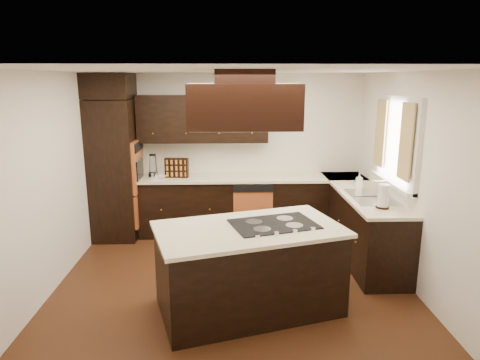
# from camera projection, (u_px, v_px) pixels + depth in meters

# --- Properties ---
(floor) EXTENTS (4.20, 4.20, 0.02)m
(floor) POSITION_uv_depth(u_px,v_px,m) (233.00, 285.00, 5.15)
(floor) COLOR #562F17
(floor) RESTS_ON ground
(ceiling) EXTENTS (4.20, 4.20, 0.02)m
(ceiling) POSITION_uv_depth(u_px,v_px,m) (232.00, 69.00, 4.57)
(ceiling) COLOR white
(ceiling) RESTS_ON ground
(wall_back) EXTENTS (4.20, 0.02, 2.50)m
(wall_back) POSITION_uv_depth(u_px,v_px,m) (231.00, 152.00, 6.91)
(wall_back) COLOR #EDE5CF
(wall_back) RESTS_ON ground
(wall_front) EXTENTS (4.20, 0.02, 2.50)m
(wall_front) POSITION_uv_depth(u_px,v_px,m) (238.00, 261.00, 2.81)
(wall_front) COLOR #EDE5CF
(wall_front) RESTS_ON ground
(wall_left) EXTENTS (0.02, 4.20, 2.50)m
(wall_left) POSITION_uv_depth(u_px,v_px,m) (45.00, 185.00, 4.79)
(wall_left) COLOR #EDE5CF
(wall_left) RESTS_ON ground
(wall_right) EXTENTS (0.02, 4.20, 2.50)m
(wall_right) POSITION_uv_depth(u_px,v_px,m) (416.00, 182.00, 4.93)
(wall_right) COLOR #EDE5CF
(wall_right) RESTS_ON ground
(oven_column) EXTENTS (0.65, 0.75, 2.12)m
(oven_column) POSITION_uv_depth(u_px,v_px,m) (115.00, 170.00, 6.51)
(oven_column) COLOR black
(oven_column) RESTS_ON floor
(wall_oven_face) EXTENTS (0.05, 0.62, 0.78)m
(wall_oven_face) POSITION_uv_depth(u_px,v_px,m) (138.00, 166.00, 6.50)
(wall_oven_face) COLOR #CE6530
(wall_oven_face) RESTS_ON oven_column
(base_cabinets_back) EXTENTS (2.93, 0.60, 0.88)m
(base_cabinets_back) POSITION_uv_depth(u_px,v_px,m) (233.00, 206.00, 6.80)
(base_cabinets_back) COLOR black
(base_cabinets_back) RESTS_ON floor
(base_cabinets_right) EXTENTS (0.60, 2.40, 0.88)m
(base_cabinets_right) POSITION_uv_depth(u_px,v_px,m) (361.00, 223.00, 5.98)
(base_cabinets_right) COLOR black
(base_cabinets_right) RESTS_ON floor
(countertop_back) EXTENTS (2.93, 0.63, 0.04)m
(countertop_back) POSITION_uv_depth(u_px,v_px,m) (233.00, 178.00, 6.68)
(countertop_back) COLOR #F0E9BF
(countertop_back) RESTS_ON base_cabinets_back
(countertop_right) EXTENTS (0.63, 2.40, 0.04)m
(countertop_right) POSITION_uv_depth(u_px,v_px,m) (362.00, 192.00, 5.87)
(countertop_right) COLOR #F0E9BF
(countertop_right) RESTS_ON base_cabinets_right
(upper_cabinets) EXTENTS (2.00, 0.34, 0.72)m
(upper_cabinets) POSITION_uv_depth(u_px,v_px,m) (203.00, 119.00, 6.59)
(upper_cabinets) COLOR black
(upper_cabinets) RESTS_ON wall_back
(dishwasher_front) EXTENTS (0.60, 0.05, 0.72)m
(dishwasher_front) POSITION_uv_depth(u_px,v_px,m) (253.00, 214.00, 6.53)
(dishwasher_front) COLOR #CE6530
(dishwasher_front) RESTS_ON floor
(window_frame) EXTENTS (0.06, 1.32, 1.12)m
(window_frame) POSITION_uv_depth(u_px,v_px,m) (397.00, 141.00, 5.37)
(window_frame) COLOR white
(window_frame) RESTS_ON wall_right
(window_pane) EXTENTS (0.00, 1.20, 1.00)m
(window_pane) POSITION_uv_depth(u_px,v_px,m) (399.00, 141.00, 5.37)
(window_pane) COLOR white
(window_pane) RESTS_ON wall_right
(curtain_left) EXTENTS (0.02, 0.34, 0.90)m
(curtain_left) POSITION_uv_depth(u_px,v_px,m) (406.00, 142.00, 4.94)
(curtain_left) COLOR beige
(curtain_left) RESTS_ON wall_right
(curtain_right) EXTENTS (0.02, 0.34, 0.90)m
(curtain_right) POSITION_uv_depth(u_px,v_px,m) (380.00, 133.00, 5.76)
(curtain_right) COLOR beige
(curtain_right) RESTS_ON wall_right
(sink_rim) EXTENTS (0.52, 0.84, 0.01)m
(sink_rim) POSITION_uv_depth(u_px,v_px,m) (371.00, 197.00, 5.53)
(sink_rim) COLOR silver
(sink_rim) RESTS_ON countertop_right
(island) EXTENTS (2.04, 1.48, 0.88)m
(island) POSITION_uv_depth(u_px,v_px,m) (249.00, 270.00, 4.52)
(island) COLOR black
(island) RESTS_ON floor
(island_top) EXTENTS (2.13, 1.57, 0.04)m
(island_top) POSITION_uv_depth(u_px,v_px,m) (249.00, 229.00, 4.41)
(island_top) COLOR #F0E9BF
(island_top) RESTS_ON island
(cooktop) EXTENTS (1.00, 0.80, 0.01)m
(cooktop) POSITION_uv_depth(u_px,v_px,m) (274.00, 224.00, 4.49)
(cooktop) COLOR black
(cooktop) RESTS_ON island_top
(range_hood) EXTENTS (1.05, 0.72, 0.42)m
(range_hood) POSITION_uv_depth(u_px,v_px,m) (244.00, 106.00, 4.12)
(range_hood) COLOR black
(range_hood) RESTS_ON ceiling
(hood_duct) EXTENTS (0.55, 0.50, 0.13)m
(hood_duct) POSITION_uv_depth(u_px,v_px,m) (244.00, 76.00, 4.05)
(hood_duct) COLOR black
(hood_duct) RESTS_ON ceiling
(blender_base) EXTENTS (0.15, 0.15, 0.10)m
(blender_base) POSITION_uv_depth(u_px,v_px,m) (153.00, 176.00, 6.54)
(blender_base) COLOR silver
(blender_base) RESTS_ON countertop_back
(blender_pitcher) EXTENTS (0.13, 0.13, 0.26)m
(blender_pitcher) POSITION_uv_depth(u_px,v_px,m) (153.00, 164.00, 6.49)
(blender_pitcher) COLOR silver
(blender_pitcher) RESTS_ON blender_base
(spice_rack) EXTENTS (0.37, 0.15, 0.30)m
(spice_rack) POSITION_uv_depth(u_px,v_px,m) (177.00, 168.00, 6.61)
(spice_rack) COLOR black
(spice_rack) RESTS_ON countertop_back
(mixing_bowl) EXTENTS (0.25, 0.25, 0.06)m
(mixing_bowl) POSITION_uv_depth(u_px,v_px,m) (160.00, 176.00, 6.60)
(mixing_bowl) COLOR white
(mixing_bowl) RESTS_ON countertop_back
(soap_bottle) EXTENTS (0.12, 0.12, 0.21)m
(soap_bottle) POSITION_uv_depth(u_px,v_px,m) (359.00, 180.00, 6.00)
(soap_bottle) COLOR white
(soap_bottle) RESTS_ON countertop_right
(paper_towel) EXTENTS (0.17, 0.17, 0.29)m
(paper_towel) POSITION_uv_depth(u_px,v_px,m) (383.00, 196.00, 5.03)
(paper_towel) COLOR white
(paper_towel) RESTS_ON countertop_right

